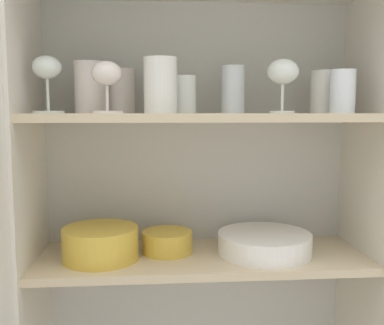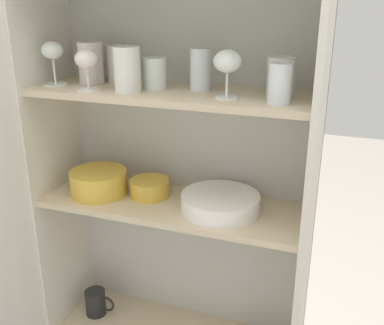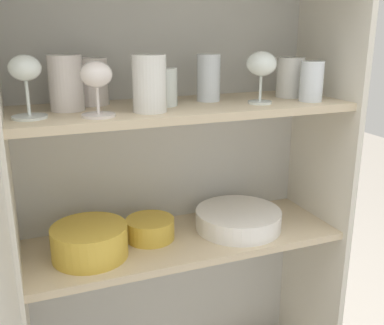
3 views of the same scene
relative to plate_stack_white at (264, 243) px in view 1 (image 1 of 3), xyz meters
The scene contains 18 objects.
cupboard_back_panel 0.25m from the plate_stack_white, 136.37° to the left, with size 0.88×0.02×1.49m, color silver.
cupboard_side_left 0.60m from the plate_stack_white, behind, with size 0.02×0.32×1.49m, color silver.
cupboard_side_right 0.29m from the plate_stack_white, ahead, with size 0.02×0.32×1.49m, color silver.
shelf_board_middle 0.17m from the plate_stack_white, behind, with size 0.84×0.28×0.02m, color beige.
shelf_board_upper 0.36m from the plate_stack_white, behind, with size 0.84×0.28×0.02m, color beige.
tumbler_glass_0 0.42m from the plate_stack_white, ahead, with size 0.07×0.07×0.11m.
tumbler_glass_1 0.44m from the plate_stack_white, behind, with size 0.07×0.07×0.09m.
tumbler_glass_2 0.60m from the plate_stack_white, behind, with size 0.08×0.08×0.13m.
tumbler_glass_3 0.49m from the plate_stack_white, 167.64° to the right, with size 0.08×0.08×0.13m.
tumbler_glass_4 0.55m from the plate_stack_white, 166.58° to the left, with size 0.08×0.08×0.11m.
tumbler_glass_5 0.41m from the plate_stack_white, 155.24° to the left, with size 0.06×0.06×0.12m.
tumbler_glass_6 0.43m from the plate_stack_white, 21.24° to the right, with size 0.06×0.06×0.10m.
wine_glass_0 0.58m from the plate_stack_white, 169.07° to the right, with size 0.07×0.07×0.12m.
wine_glass_1 0.43m from the plate_stack_white, 63.85° to the right, with size 0.08×0.08×0.13m.
wine_glass_2 0.68m from the plate_stack_white, behind, with size 0.07×0.07×0.13m.
plate_stack_white is the anchor object (origin of this frame).
mixing_bowl_large 0.42m from the plate_stack_white, behind, with size 0.19×0.19×0.08m.
serving_bowl_small 0.25m from the plate_stack_white, behind, with size 0.13×0.13×0.06m.
Camera 1 is at (-0.12, -0.98, 1.20)m, focal length 42.00 mm.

